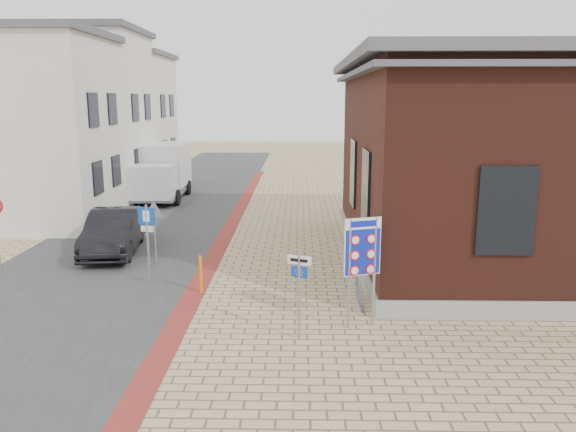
% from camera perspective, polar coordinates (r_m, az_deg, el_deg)
% --- Properties ---
extents(ground, '(120.00, 120.00, 0.00)m').
position_cam_1_polar(ground, '(13.59, -3.19, -11.87)').
color(ground, tan).
rests_on(ground, ground).
extents(road_strip, '(7.00, 60.00, 0.02)m').
position_cam_1_polar(road_strip, '(28.68, -11.94, 0.64)').
color(road_strip, '#38383A').
rests_on(road_strip, ground).
extents(curb_strip, '(0.60, 40.00, 0.02)m').
position_cam_1_polar(curb_strip, '(23.25, -6.27, -1.76)').
color(curb_strip, maroon).
rests_on(curb_strip, ground).
extents(brick_building, '(13.00, 13.00, 6.80)m').
position_cam_1_polar(brick_building, '(21.08, 23.58, 5.49)').
color(brick_building, gray).
rests_on(brick_building, ground).
extents(townhouse_near, '(7.40, 6.40, 8.30)m').
position_cam_1_polar(townhouse_near, '(27.22, -25.23, 8.02)').
color(townhouse_near, silver).
rests_on(townhouse_near, ground).
extents(townhouse_mid, '(7.40, 6.40, 9.10)m').
position_cam_1_polar(townhouse_mid, '(32.69, -20.64, 9.55)').
color(townhouse_mid, silver).
rests_on(townhouse_mid, ground).
extents(townhouse_far, '(7.40, 6.40, 8.30)m').
position_cam_1_polar(townhouse_far, '(38.35, -17.29, 9.40)').
color(townhouse_far, silver).
rests_on(townhouse_far, ground).
extents(bike_rack, '(0.08, 1.80, 0.60)m').
position_cam_1_polar(bike_rack, '(15.59, 7.27, -7.73)').
color(bike_rack, slate).
rests_on(bike_rack, ground).
extents(sedan, '(2.22, 4.85, 1.54)m').
position_cam_1_polar(sedan, '(21.12, -17.29, -1.52)').
color(sedan, black).
rests_on(sedan, ground).
extents(box_truck, '(2.59, 5.80, 3.00)m').
position_cam_1_polar(box_truck, '(31.47, -12.67, 4.43)').
color(box_truck, slate).
rests_on(box_truck, ground).
extents(border_sign, '(0.90, 0.34, 2.72)m').
position_cam_1_polar(border_sign, '(13.45, 7.57, -3.37)').
color(border_sign, gray).
rests_on(border_sign, ground).
extents(essen_sign, '(0.55, 0.24, 2.12)m').
position_cam_1_polar(essen_sign, '(12.84, 1.14, -6.69)').
color(essen_sign, gray).
rests_on(essen_sign, ground).
extents(parking_sign, '(0.53, 0.16, 2.41)m').
position_cam_1_polar(parking_sign, '(17.10, -14.11, -1.44)').
color(parking_sign, gray).
rests_on(parking_sign, ground).
extents(yield_sign, '(0.72, 0.34, 2.13)m').
position_cam_1_polar(yield_sign, '(19.03, -13.45, -0.17)').
color(yield_sign, gray).
rests_on(yield_sign, ground).
extents(bollard, '(0.13, 0.13, 1.11)m').
position_cam_1_polar(bollard, '(16.22, -8.86, -5.91)').
color(bollard, orange).
rests_on(bollard, ground).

